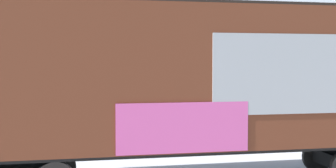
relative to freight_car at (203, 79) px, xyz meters
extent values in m
cube|color=#5B2B19|center=(0.00, 0.00, 0.08)|extent=(13.73, 3.38, 3.30)
cube|color=#2D2823|center=(0.00, 0.00, 1.85)|extent=(12.96, 0.89, 0.24)
cube|color=#999999|center=(1.35, -1.40, 0.17)|extent=(3.00, 0.14, 1.81)
cube|color=#CC4C8C|center=(-0.79, -1.48, -0.99)|extent=(2.94, 0.14, 1.10)
cube|color=black|center=(0.00, 0.00, -1.67)|extent=(13.41, 2.08, 0.20)
cylinder|color=black|center=(-3.62, 0.59, -2.22)|extent=(0.92, 0.15, 0.92)
cylinder|color=black|center=(3.56, 0.86, -2.22)|extent=(0.92, 0.15, 0.92)
cube|color=silver|center=(-1.02, 62.12, 2.81)|extent=(151.88, 42.79, 10.97)
cube|color=#1E5933|center=(-5.46, 6.49, -2.03)|extent=(4.98, 2.46, 0.66)
cube|color=#2D333D|center=(-5.69, 6.46, -1.34)|extent=(2.23, 1.88, 0.74)
cylinder|color=black|center=(-3.97, 7.56, -2.36)|extent=(0.67, 0.31, 0.64)
cylinder|color=black|center=(-3.73, 5.89, -2.36)|extent=(0.67, 0.31, 0.64)
cube|color=silver|center=(0.54, 6.74, -2.01)|extent=(4.42, 2.17, 0.69)
cube|color=#2D333D|center=(0.40, 6.73, -1.31)|extent=(2.08, 1.82, 0.71)
cylinder|color=black|center=(1.94, 7.73, -2.36)|extent=(0.65, 0.26, 0.64)
cylinder|color=black|center=(2.06, 5.95, -2.36)|extent=(0.65, 0.26, 0.64)
cylinder|color=black|center=(-0.98, 7.53, -2.36)|extent=(0.65, 0.26, 0.64)
cylinder|color=black|center=(-0.85, 5.75, -2.36)|extent=(0.65, 0.26, 0.64)
camera|label=1|loc=(-2.75, -11.15, 0.43)|focal=49.00mm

